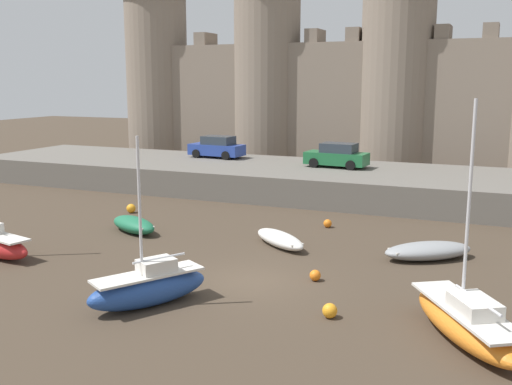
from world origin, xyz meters
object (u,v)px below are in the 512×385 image
rowboat_midflat_centre (134,224)px  sailboat_near_channel_right (466,322)px  mooring_buoy_near_shore (131,208)px  car_quay_centre_east (337,156)px  car_quay_centre_west (217,147)px  mooring_buoy_mid_mud (328,223)px  sailboat_midflat_right (149,287)px  mooring_buoy_near_channel (315,275)px  rowboat_midflat_left (428,250)px  mooring_buoy_off_centre (330,311)px  rowboat_near_channel_left (280,239)px

rowboat_midflat_centre → sailboat_near_channel_right: (16.14, -6.89, 0.19)m
mooring_buoy_near_shore → car_quay_centre_east: car_quay_centre_east is taller
mooring_buoy_near_shore → car_quay_centre_west: (-0.44, 11.92, 2.26)m
sailboat_near_channel_right → car_quay_centre_east: 23.25m
car_quay_centre_east → mooring_buoy_mid_mud: bearing=-77.2°
mooring_buoy_near_shore → car_quay_centre_west: 12.14m
sailboat_midflat_right → mooring_buoy_near_shore: sailboat_midflat_right is taller
mooring_buoy_near_channel → sailboat_midflat_right: bearing=-134.0°
mooring_buoy_near_shore → rowboat_midflat_left: bearing=-9.0°
mooring_buoy_mid_mud → mooring_buoy_near_channel: size_ratio=1.00×
rowboat_midflat_centre → sailboat_near_channel_right: 17.55m
mooring_buoy_near_shore → mooring_buoy_near_channel: (13.20, -7.17, -0.05)m
rowboat_midflat_centre → car_quay_centre_east: bearing=65.4°
mooring_buoy_near_channel → mooring_buoy_off_centre: (1.50, -3.26, 0.03)m
rowboat_midflat_centre → mooring_buoy_near_shore: size_ratio=6.79×
mooring_buoy_off_centre → car_quay_centre_east: bearing=104.8°
mooring_buoy_mid_mud → mooring_buoy_off_centre: bearing=-73.5°
car_quay_centre_east → rowboat_midflat_centre: bearing=-114.6°
sailboat_midflat_right → mooring_buoy_near_shore: size_ratio=11.04×
sailboat_midflat_right → car_quay_centre_west: size_ratio=1.36×
rowboat_near_channel_left → sailboat_near_channel_right: 11.26m
rowboat_near_channel_left → car_quay_centre_west: size_ratio=0.83×
mooring_buoy_near_channel → sailboat_near_channel_right: bearing=-31.1°
mooring_buoy_near_shore → car_quay_centre_east: 14.12m
sailboat_near_channel_right → mooring_buoy_mid_mud: sailboat_near_channel_right is taller
mooring_buoy_off_centre → mooring_buoy_mid_mud: bearing=106.5°
rowboat_midflat_left → sailboat_near_channel_right: (2.05, -7.91, 0.22)m
rowboat_midflat_left → mooring_buoy_off_centre: size_ratio=8.43×
rowboat_midflat_centre → car_quay_centre_west: bearing=101.3°
rowboat_midflat_left → mooring_buoy_near_channel: 5.77m
sailboat_midflat_right → mooring_buoy_mid_mud: sailboat_midflat_right is taller
rowboat_midflat_centre → mooring_buoy_near_shore: 4.55m
mooring_buoy_near_shore → sailboat_midflat_right: bearing=-53.1°
sailboat_near_channel_right → mooring_buoy_near_shore: (-18.82, 10.56, -0.34)m
sailboat_near_channel_right → mooring_buoy_near_shore: bearing=150.7°
car_quay_centre_west → car_quay_centre_east: (9.60, -1.41, 0.00)m
mooring_buoy_mid_mud → mooring_buoy_off_centre: size_ratio=0.88×
rowboat_near_channel_left → mooring_buoy_mid_mud: rowboat_near_channel_left is taller
rowboat_near_channel_left → mooring_buoy_off_centre: (4.42, -7.22, -0.11)m
rowboat_midflat_left → mooring_buoy_mid_mud: 6.60m
mooring_buoy_near_shore → mooring_buoy_off_centre: 18.03m
rowboat_midflat_centre → car_quay_centre_west: car_quay_centre_west is taller
mooring_buoy_near_shore → mooring_buoy_near_channel: bearing=-28.5°
rowboat_near_channel_left → mooring_buoy_near_shore: rowboat_near_channel_left is taller
mooring_buoy_off_centre → sailboat_midflat_right: bearing=-167.6°
mooring_buoy_mid_mud → mooring_buoy_near_channel: mooring_buoy_mid_mud is taller
sailboat_midflat_right → mooring_buoy_near_channel: size_ratio=13.47×
rowboat_midflat_centre → rowboat_midflat_left: size_ratio=0.86×
sailboat_near_channel_right → rowboat_midflat_centre: bearing=156.9°
sailboat_near_channel_right → mooring_buoy_near_channel: size_ratio=16.41×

